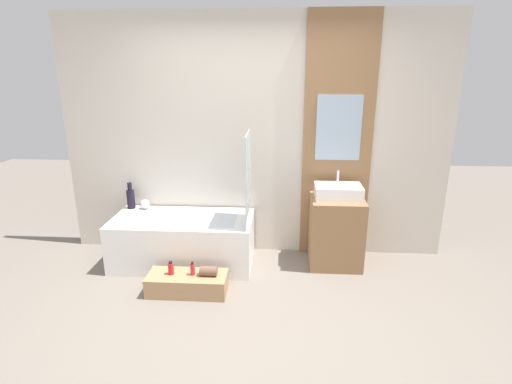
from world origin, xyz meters
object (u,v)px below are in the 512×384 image
vase_round_light (145,204)px  bottle_soap_primary (171,268)px  vase_tall_dark (131,198)px  wooden_step_bench (187,283)px  bottle_soap_secondary (193,269)px  bathtub (184,240)px  sink (338,192)px

vase_round_light → bottle_soap_primary: bearing=-59.3°
vase_tall_dark → bottle_soap_primary: size_ratio=2.24×
wooden_step_bench → vase_tall_dark: (-0.82, 0.87, 0.55)m
bottle_soap_secondary → bathtub: bearing=110.9°
wooden_step_bench → vase_round_light: 1.19m
bottle_soap_primary → bottle_soap_secondary: bottle_soap_primary is taller
wooden_step_bench → sink: (1.45, 0.69, 0.72)m
bathtub → bottle_soap_primary: bearing=-87.5°
wooden_step_bench → bottle_soap_secondary: size_ratio=5.62×
sink → bottle_soap_primary: size_ratio=3.58×
wooden_step_bench → bottle_soap_primary: bearing=180.0°
bathtub → wooden_step_bench: 0.65m
vase_tall_dark → bottle_soap_secondary: (0.88, -0.87, -0.39)m
bottle_soap_primary → bottle_soap_secondary: (0.20, 0.00, -0.00)m
bottle_soap_secondary → vase_tall_dark: bearing=135.1°
sink → vase_round_light: size_ratio=4.46×
vase_round_light → bottle_soap_primary: 1.06m
wooden_step_bench → vase_round_light: size_ratio=6.95×
vase_round_light → bottle_soap_secondary: (0.72, -0.86, -0.33)m
bathtub → vase_tall_dark: vase_tall_dark is taller
sink → bottle_soap_secondary: (-1.40, -0.69, -0.57)m
wooden_step_bench → vase_round_light: bearing=127.5°
bathtub → wooden_step_bench: (0.18, -0.61, -0.17)m
bottle_soap_primary → bathtub: bearing=92.5°
bathtub → vase_tall_dark: size_ratio=4.94×
bottle_soap_primary → sink: bearing=23.4°
sink → bottle_soap_primary: bearing=-156.6°
vase_tall_dark → bottle_soap_primary: (0.67, -0.87, -0.39)m
sink → bottle_soap_primary: (-1.60, -0.69, -0.57)m
vase_round_light → wooden_step_bench: bearing=-52.5°
vase_round_light → vase_tall_dark: bearing=176.4°
bathtub → sink: 1.72m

